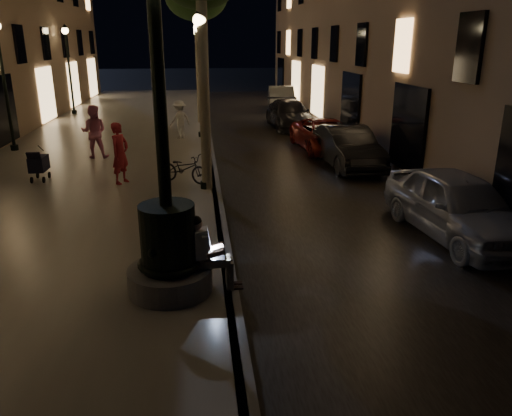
{
  "coord_description": "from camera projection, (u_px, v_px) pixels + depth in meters",
  "views": [
    {
      "loc": [
        -0.45,
        -5.6,
        4.17
      ],
      "look_at": [
        0.55,
        3.0,
        1.25
      ],
      "focal_mm": 35.0,
      "sensor_mm": 36.0,
      "label": 1
    }
  ],
  "objects": [
    {
      "name": "ground",
      "position": [
        209.0,
        146.0,
        20.77
      ],
      "size": [
        120.0,
        120.0,
        0.0
      ],
      "primitive_type": "plane",
      "color": "black",
      "rests_on": "ground"
    },
    {
      "name": "cobble_lane",
      "position": [
        281.0,
        144.0,
        21.09
      ],
      "size": [
        6.0,
        45.0,
        0.02
      ],
      "primitive_type": "cube",
      "color": "black",
      "rests_on": "ground"
    },
    {
      "name": "promenade",
      "position": [
        111.0,
        145.0,
        20.29
      ],
      "size": [
        8.0,
        45.0,
        0.2
      ],
      "primitive_type": "cube",
      "color": "slate",
      "rests_on": "ground"
    },
    {
      "name": "curb_strip",
      "position": [
        209.0,
        143.0,
        20.74
      ],
      "size": [
        0.25,
        45.0,
        0.2
      ],
      "primitive_type": "cube",
      "color": "#59595B",
      "rests_on": "ground"
    },
    {
      "name": "fountain_lamppost",
      "position": [
        168.0,
        234.0,
        8.04
      ],
      "size": [
        1.4,
        1.4,
        5.21
      ],
      "color": "#59595B",
      "rests_on": "promenade"
    },
    {
      "name": "seated_man_laptop",
      "position": [
        206.0,
        250.0,
        8.21
      ],
      "size": [
        0.93,
        0.31,
        1.3
      ],
      "color": "tan",
      "rests_on": "promenade"
    },
    {
      "name": "lamp_curb_a",
      "position": [
        202.0,
        78.0,
        13.11
      ],
      "size": [
        0.36,
        0.36,
        4.81
      ],
      "color": "black",
      "rests_on": "promenade"
    },
    {
      "name": "lamp_curb_b",
      "position": [
        199.0,
        64.0,
        20.64
      ],
      "size": [
        0.36,
        0.36,
        4.81
      ],
      "color": "black",
      "rests_on": "promenade"
    },
    {
      "name": "lamp_curb_c",
      "position": [
        198.0,
        57.0,
        28.17
      ],
      "size": [
        0.36,
        0.36,
        4.81
      ],
      "color": "black",
      "rests_on": "promenade"
    },
    {
      "name": "lamp_curb_d",
      "position": [
        197.0,
        54.0,
        35.7
      ],
      "size": [
        0.36,
        0.36,
        4.81
      ],
      "color": "black",
      "rests_on": "promenade"
    },
    {
      "name": "lamp_left_b",
      "position": [
        2.0,
        67.0,
        17.98
      ],
      "size": [
        0.36,
        0.36,
        4.81
      ],
      "color": "black",
      "rests_on": "promenade"
    },
    {
      "name": "lamp_left_c",
      "position": [
        68.0,
        58.0,
        27.39
      ],
      "size": [
        0.36,
        0.36,
        4.81
      ],
      "color": "black",
      "rests_on": "promenade"
    },
    {
      "name": "stroller",
      "position": [
        39.0,
        164.0,
        14.67
      ],
      "size": [
        0.44,
        1.01,
        1.03
      ],
      "rotation": [
        0.0,
        0.0,
        -0.01
      ],
      "color": "black",
      "rests_on": "promenade"
    },
    {
      "name": "car_front",
      "position": [
        458.0,
        205.0,
        10.93
      ],
      "size": [
        2.12,
        4.43,
        1.46
      ],
      "primitive_type": "imported",
      "rotation": [
        0.0,
        0.0,
        0.09
      ],
      "color": "#A2A5AA",
      "rests_on": "ground"
    },
    {
      "name": "car_second",
      "position": [
        348.0,
        147.0,
        17.08
      ],
      "size": [
        1.58,
        4.23,
        1.38
      ],
      "primitive_type": "imported",
      "rotation": [
        0.0,
        0.0,
        0.03
      ],
      "color": "black",
      "rests_on": "ground"
    },
    {
      "name": "car_third",
      "position": [
        326.0,
        135.0,
        19.67
      ],
      "size": [
        2.28,
        4.5,
        1.22
      ],
      "primitive_type": "imported",
      "rotation": [
        0.0,
        0.0,
        0.06
      ],
      "color": "maroon",
      "rests_on": "ground"
    },
    {
      "name": "car_rear",
      "position": [
        289.0,
        114.0,
        24.77
      ],
      "size": [
        1.96,
        4.64,
        1.34
      ],
      "primitive_type": "imported",
      "rotation": [
        0.0,
        0.0,
        0.02
      ],
      "color": "#2D2D32",
      "rests_on": "ground"
    },
    {
      "name": "car_fifth",
      "position": [
        281.0,
        98.0,
        31.12
      ],
      "size": [
        1.97,
        4.49,
        1.44
      ],
      "primitive_type": "imported",
      "rotation": [
        0.0,
        0.0,
        -0.1
      ],
      "color": "#979893",
      "rests_on": "ground"
    },
    {
      "name": "pedestrian_red",
      "position": [
        120.0,
        153.0,
        14.33
      ],
      "size": [
        0.69,
        0.77,
        1.77
      ],
      "primitive_type": "imported",
      "rotation": [
        0.0,
        0.0,
        1.04
      ],
      "color": "#AA222B",
      "rests_on": "promenade"
    },
    {
      "name": "pedestrian_pink",
      "position": [
        94.0,
        132.0,
        17.47
      ],
      "size": [
        0.92,
        0.73,
        1.85
      ],
      "primitive_type": "imported",
      "rotation": [
        0.0,
        0.0,
        3.11
      ],
      "color": "pink",
      "rests_on": "promenade"
    },
    {
      "name": "pedestrian_white",
      "position": [
        180.0,
        120.0,
        20.97
      ],
      "size": [
        1.18,
        1.1,
        1.6
      ],
      "primitive_type": "imported",
      "rotation": [
        0.0,
        0.0,
        3.8
      ],
      "color": "silver",
      "rests_on": "promenade"
    },
    {
      "name": "bicycle",
      "position": [
        184.0,
        168.0,
        14.52
      ],
      "size": [
        1.68,
        1.29,
        0.85
      ],
      "primitive_type": "imported",
      "rotation": [
        0.0,
        0.0,
        1.05
      ],
      "color": "black",
      "rests_on": "promenade"
    }
  ]
}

